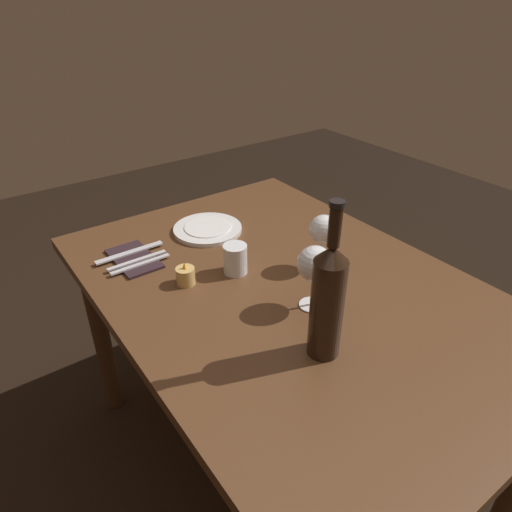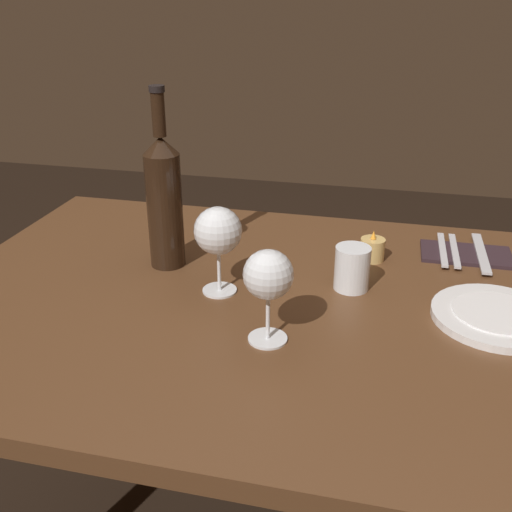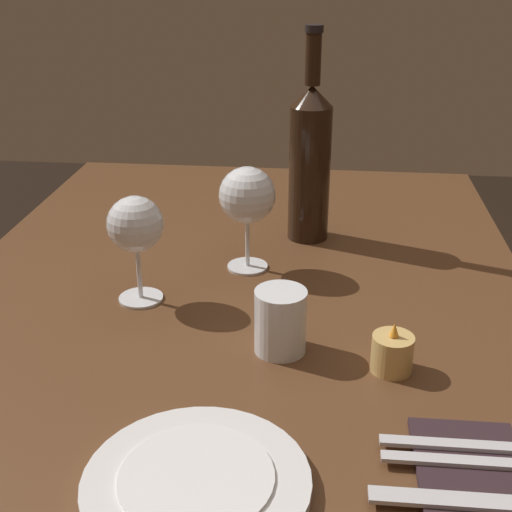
{
  "view_description": "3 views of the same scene",
  "coord_description": "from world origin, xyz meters",
  "px_view_note": "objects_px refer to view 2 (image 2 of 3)",
  "views": [
    {
      "loc": [
        -0.78,
        0.67,
        1.45
      ],
      "look_at": [
        0.06,
        0.06,
        0.83
      ],
      "focal_mm": 32.26,
      "sensor_mm": 36.0,
      "label": 1
    },
    {
      "loc": [
        0.2,
        -0.96,
        1.28
      ],
      "look_at": [
        -0.03,
        0.02,
        0.81
      ],
      "focal_mm": 41.78,
      "sensor_mm": 36.0,
      "label": 2
    },
    {
      "loc": [
        0.91,
        0.13,
        1.23
      ],
      "look_at": [
        0.01,
        0.03,
        0.81
      ],
      "focal_mm": 48.35,
      "sensor_mm": 36.0,
      "label": 3
    }
  ],
  "objects_px": {
    "fork_outer": "(443,249)",
    "table_knife": "(481,253)",
    "dinner_plate": "(497,316)",
    "water_tumbler": "(352,270)",
    "wine_glass_right": "(218,232)",
    "votive_candle": "(372,250)",
    "folded_napkin": "(466,254)",
    "fork_inner": "(454,250)",
    "wine_bottle": "(164,199)",
    "wine_glass_left": "(268,277)"
  },
  "relations": [
    {
      "from": "wine_glass_left",
      "to": "water_tumbler",
      "type": "xyz_separation_m",
      "value": [
        0.12,
        0.22,
        -0.08
      ]
    },
    {
      "from": "wine_glass_right",
      "to": "votive_candle",
      "type": "xyz_separation_m",
      "value": [
        0.28,
        0.21,
        -0.1
      ]
    },
    {
      "from": "wine_bottle",
      "to": "water_tumbler",
      "type": "bearing_deg",
      "value": -3.2
    },
    {
      "from": "wine_glass_left",
      "to": "votive_candle",
      "type": "bearing_deg",
      "value": 67.31
    },
    {
      "from": "wine_bottle",
      "to": "votive_candle",
      "type": "xyz_separation_m",
      "value": [
        0.42,
        0.12,
        -0.12
      ]
    },
    {
      "from": "wine_glass_right",
      "to": "wine_glass_left",
      "type": "bearing_deg",
      "value": -49.06
    },
    {
      "from": "fork_inner",
      "to": "table_knife",
      "type": "relative_size",
      "value": 0.86
    },
    {
      "from": "votive_candle",
      "to": "table_knife",
      "type": "distance_m",
      "value": 0.24
    },
    {
      "from": "folded_napkin",
      "to": "wine_glass_right",
      "type": "bearing_deg",
      "value": -149.53
    },
    {
      "from": "wine_glass_left",
      "to": "fork_inner",
      "type": "height_order",
      "value": "wine_glass_left"
    },
    {
      "from": "wine_bottle",
      "to": "votive_candle",
      "type": "height_order",
      "value": "wine_bottle"
    },
    {
      "from": "votive_candle",
      "to": "fork_inner",
      "type": "bearing_deg",
      "value": 21.11
    },
    {
      "from": "wine_glass_left",
      "to": "fork_inner",
      "type": "distance_m",
      "value": 0.54
    },
    {
      "from": "water_tumbler",
      "to": "table_knife",
      "type": "height_order",
      "value": "water_tumbler"
    },
    {
      "from": "wine_glass_right",
      "to": "table_knife",
      "type": "relative_size",
      "value": 0.81
    },
    {
      "from": "fork_inner",
      "to": "votive_candle",
      "type": "bearing_deg",
      "value": -158.89
    },
    {
      "from": "dinner_plate",
      "to": "fork_outer",
      "type": "relative_size",
      "value": 1.25
    },
    {
      "from": "votive_candle",
      "to": "folded_napkin",
      "type": "distance_m",
      "value": 0.21
    },
    {
      "from": "table_knife",
      "to": "wine_glass_right",
      "type": "bearing_deg",
      "value": -151.05
    },
    {
      "from": "wine_glass_left",
      "to": "water_tumbler",
      "type": "bearing_deg",
      "value": 61.48
    },
    {
      "from": "votive_candle",
      "to": "folded_napkin",
      "type": "height_order",
      "value": "votive_candle"
    },
    {
      "from": "wine_glass_right",
      "to": "water_tumbler",
      "type": "relative_size",
      "value": 1.98
    },
    {
      "from": "dinner_plate",
      "to": "folded_napkin",
      "type": "relative_size",
      "value": 1.18
    },
    {
      "from": "votive_candle",
      "to": "fork_inner",
      "type": "height_order",
      "value": "votive_candle"
    },
    {
      "from": "dinner_plate",
      "to": "water_tumbler",
      "type": "bearing_deg",
      "value": 166.57
    },
    {
      "from": "wine_bottle",
      "to": "wine_glass_right",
      "type": "bearing_deg",
      "value": -33.53
    },
    {
      "from": "wine_bottle",
      "to": "folded_napkin",
      "type": "distance_m",
      "value": 0.66
    },
    {
      "from": "votive_candle",
      "to": "fork_inner",
      "type": "relative_size",
      "value": 0.37
    },
    {
      "from": "wine_glass_left",
      "to": "votive_candle",
      "type": "distance_m",
      "value": 0.4
    },
    {
      "from": "water_tumbler",
      "to": "folded_napkin",
      "type": "distance_m",
      "value": 0.31
    },
    {
      "from": "water_tumbler",
      "to": "fork_inner",
      "type": "distance_m",
      "value": 0.29
    },
    {
      "from": "fork_inner",
      "to": "fork_outer",
      "type": "relative_size",
      "value": 1.0
    },
    {
      "from": "votive_candle",
      "to": "folded_napkin",
      "type": "bearing_deg",
      "value": 18.64
    },
    {
      "from": "votive_candle",
      "to": "dinner_plate",
      "type": "height_order",
      "value": "votive_candle"
    },
    {
      "from": "wine_bottle",
      "to": "dinner_plate",
      "type": "relative_size",
      "value": 1.63
    },
    {
      "from": "wine_bottle",
      "to": "table_knife",
      "type": "relative_size",
      "value": 1.74
    },
    {
      "from": "folded_napkin",
      "to": "fork_inner",
      "type": "xyz_separation_m",
      "value": [
        -0.03,
        0.0,
        0.01
      ]
    },
    {
      "from": "wine_bottle",
      "to": "votive_candle",
      "type": "bearing_deg",
      "value": 16.03
    },
    {
      "from": "wine_bottle",
      "to": "fork_outer",
      "type": "xyz_separation_m",
      "value": [
        0.56,
        0.19,
        -0.13
      ]
    },
    {
      "from": "wine_glass_left",
      "to": "votive_candle",
      "type": "relative_size",
      "value": 2.41
    },
    {
      "from": "wine_glass_right",
      "to": "wine_bottle",
      "type": "height_order",
      "value": "wine_bottle"
    },
    {
      "from": "wine_glass_right",
      "to": "fork_inner",
      "type": "xyz_separation_m",
      "value": [
        0.45,
        0.28,
        -0.11
      ]
    },
    {
      "from": "fork_outer",
      "to": "table_knife",
      "type": "xyz_separation_m",
      "value": [
        0.08,
        0.0,
        0.0
      ]
    },
    {
      "from": "wine_bottle",
      "to": "fork_outer",
      "type": "bearing_deg",
      "value": 18.28
    },
    {
      "from": "dinner_plate",
      "to": "table_knife",
      "type": "distance_m",
      "value": 0.27
    },
    {
      "from": "wine_bottle",
      "to": "votive_candle",
      "type": "distance_m",
      "value": 0.45
    },
    {
      "from": "wine_glass_left",
      "to": "dinner_plate",
      "type": "relative_size",
      "value": 0.72
    },
    {
      "from": "fork_outer",
      "to": "votive_candle",
      "type": "bearing_deg",
      "value": -155.73
    },
    {
      "from": "folded_napkin",
      "to": "table_knife",
      "type": "distance_m",
      "value": 0.03
    },
    {
      "from": "wine_glass_left",
      "to": "wine_glass_right",
      "type": "height_order",
      "value": "wine_glass_right"
    }
  ]
}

